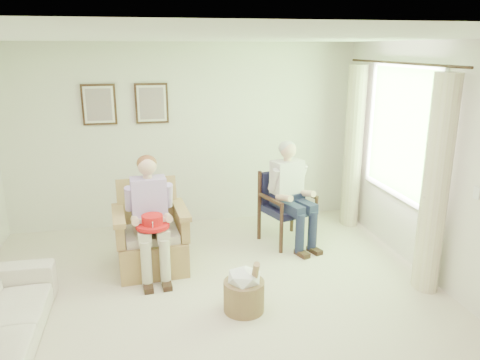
% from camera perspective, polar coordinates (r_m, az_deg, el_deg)
% --- Properties ---
extents(floor, '(5.50, 5.50, 0.00)m').
position_cam_1_polar(floor, '(4.67, -2.90, -16.96)').
color(floor, beige).
rests_on(floor, ground).
extents(back_wall, '(5.00, 0.04, 2.60)m').
position_cam_1_polar(back_wall, '(6.76, -6.69, 5.35)').
color(back_wall, silver).
rests_on(back_wall, ground).
extents(right_wall, '(0.04, 5.50, 2.60)m').
position_cam_1_polar(right_wall, '(5.10, 25.84, 0.31)').
color(right_wall, silver).
rests_on(right_wall, ground).
extents(ceiling, '(5.00, 5.50, 0.02)m').
position_cam_1_polar(ceiling, '(3.92, -3.46, 16.88)').
color(ceiling, white).
rests_on(ceiling, back_wall).
extents(window, '(0.13, 2.50, 1.63)m').
position_cam_1_polar(window, '(5.99, 19.04, 5.98)').
color(window, '#2D6B23').
rests_on(window, right_wall).
extents(curtain_left, '(0.34, 0.34, 2.30)m').
position_cam_1_polar(curtain_left, '(5.21, 22.71, -0.73)').
color(curtain_left, beige).
rests_on(curtain_left, ground).
extents(curtain_right, '(0.34, 0.34, 2.30)m').
position_cam_1_polar(curtain_right, '(6.86, 13.64, 3.87)').
color(curtain_right, beige).
rests_on(curtain_right, ground).
extents(framed_print_left, '(0.45, 0.05, 0.55)m').
position_cam_1_polar(framed_print_left, '(6.66, -16.81, 8.79)').
color(framed_print_left, '#382114').
rests_on(framed_print_left, back_wall).
extents(framed_print_right, '(0.45, 0.05, 0.55)m').
position_cam_1_polar(framed_print_right, '(6.63, -10.71, 9.17)').
color(framed_print_right, '#382114').
rests_on(framed_print_right, back_wall).
extents(wicker_armchair, '(0.80, 0.80, 1.03)m').
position_cam_1_polar(wicker_armchair, '(5.64, -10.73, -7.37)').
color(wicker_armchair, tan).
rests_on(wicker_armchair, ground).
extents(wood_armchair, '(0.60, 0.57, 0.93)m').
position_cam_1_polar(wood_armchair, '(6.29, 5.58, -2.87)').
color(wood_armchair, black).
rests_on(wood_armchair, ground).
extents(person_wicker, '(0.40, 0.63, 1.34)m').
position_cam_1_polar(person_wicker, '(5.35, -10.95, -3.43)').
color(person_wicker, beige).
rests_on(person_wicker, ground).
extents(person_dark, '(0.40, 0.63, 1.34)m').
position_cam_1_polar(person_dark, '(6.07, 6.08, -0.88)').
color(person_dark, '#1B203C').
rests_on(person_dark, ground).
extents(red_hat, '(0.37, 0.37, 0.14)m').
position_cam_1_polar(red_hat, '(5.19, -10.62, -5.14)').
color(red_hat, red).
rests_on(red_hat, person_wicker).
extents(hatbox, '(0.54, 0.54, 0.60)m').
position_cam_1_polar(hatbox, '(4.73, 0.52, -13.16)').
color(hatbox, tan).
rests_on(hatbox, ground).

